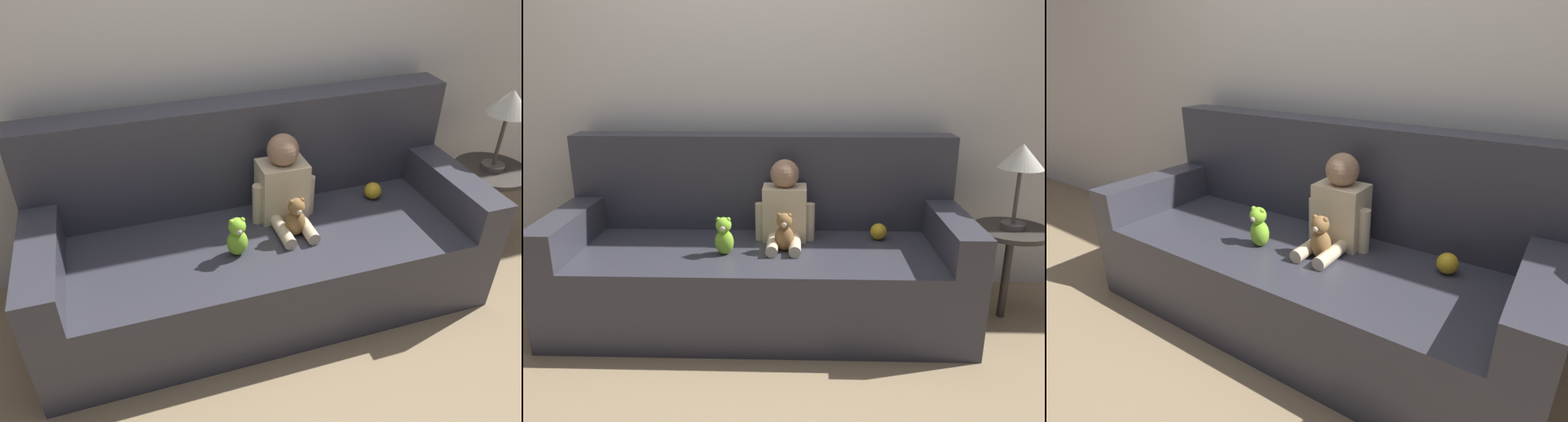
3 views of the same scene
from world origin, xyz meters
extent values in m
plane|color=#9E8460|center=(0.00, 0.00, 0.00)|extent=(12.00, 12.00, 0.00)
cube|color=silver|center=(0.00, 0.50, 1.30)|extent=(8.00, 0.05, 2.60)
cube|color=#383842|center=(0.00, 0.00, 0.21)|extent=(2.11, 0.83, 0.41)
cube|color=#383842|center=(0.00, 0.32, 0.68)|extent=(2.11, 0.18, 0.53)
cube|color=#383842|center=(-0.98, 0.00, 0.51)|extent=(0.16, 0.83, 0.19)
cube|color=#383842|center=(0.98, 0.00, 0.51)|extent=(0.16, 0.83, 0.19)
cube|color=beige|center=(0.13, 0.11, 0.56)|extent=(0.23, 0.16, 0.29)
sphere|color=#A37A5B|center=(0.13, 0.11, 0.77)|extent=(0.15, 0.15, 0.15)
cylinder|color=beige|center=(0.07, -0.07, 0.44)|extent=(0.06, 0.20, 0.06)
cylinder|color=beige|center=(0.19, -0.07, 0.44)|extent=(0.06, 0.20, 0.06)
cylinder|color=beige|center=(0.00, 0.09, 0.52)|extent=(0.05, 0.05, 0.20)
cylinder|color=beige|center=(0.26, 0.09, 0.52)|extent=(0.05, 0.05, 0.20)
ellipsoid|color=olive|center=(0.13, -0.07, 0.48)|extent=(0.10, 0.08, 0.13)
sphere|color=olive|center=(0.13, -0.08, 0.57)|extent=(0.08, 0.08, 0.08)
sphere|color=olive|center=(0.11, -0.08, 0.60)|extent=(0.02, 0.02, 0.02)
sphere|color=olive|center=(0.16, -0.08, 0.60)|extent=(0.02, 0.02, 0.02)
sphere|color=beige|center=(0.13, -0.11, 0.57)|extent=(0.03, 0.03, 0.03)
ellipsoid|color=#8CD133|center=(-0.16, -0.13, 0.48)|extent=(0.09, 0.08, 0.13)
sphere|color=#8CD133|center=(-0.16, -0.13, 0.57)|extent=(0.08, 0.08, 0.08)
sphere|color=#8CD133|center=(-0.19, -0.13, 0.60)|extent=(0.02, 0.02, 0.02)
sphere|color=#8CD133|center=(-0.14, -0.13, 0.60)|extent=(0.02, 0.02, 0.02)
sphere|color=beige|center=(-0.16, -0.16, 0.56)|extent=(0.03, 0.03, 0.03)
sphere|color=gold|center=(0.63, 0.11, 0.46)|extent=(0.09, 0.09, 0.09)
cylinder|color=#332D28|center=(1.31, 0.04, 0.49)|extent=(0.40, 0.40, 0.03)
cylinder|color=#332D28|center=(1.31, 0.04, 0.24)|extent=(0.04, 0.04, 0.48)
cylinder|color=#4C4742|center=(1.31, 0.04, 0.52)|extent=(0.12, 0.12, 0.03)
cylinder|color=#4C4742|center=(1.31, 0.04, 0.68)|extent=(0.02, 0.02, 0.29)
cone|color=#B7B2A3|center=(1.31, 0.04, 0.88)|extent=(0.22, 0.22, 0.12)
camera|label=1|loc=(-0.62, -1.85, 1.84)|focal=35.00mm
camera|label=2|loc=(0.20, -2.47, 1.37)|focal=35.00mm
camera|label=3|loc=(0.97, -1.42, 1.27)|focal=28.00mm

